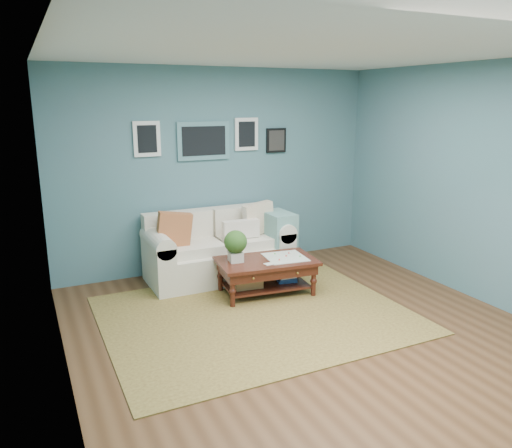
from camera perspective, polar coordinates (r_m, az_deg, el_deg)
room_shell at (r=4.67m, az=6.74°, el=2.59°), size 5.00×5.02×2.70m
area_rug at (r=5.51m, az=-0.02°, el=-10.31°), size 3.19×2.55×0.01m
loveseat at (r=6.55m, az=-3.70°, el=-2.69°), size 1.89×0.86×0.97m
coffee_table at (r=5.95m, az=0.61°, el=-4.80°), size 1.22×0.80×0.81m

